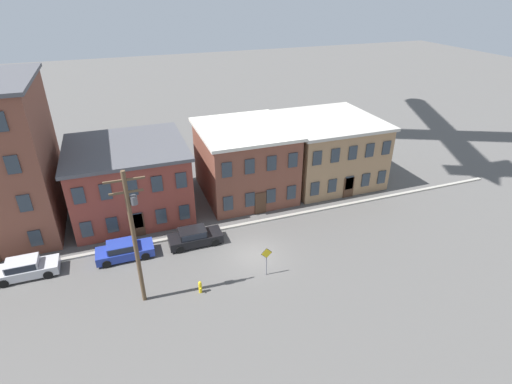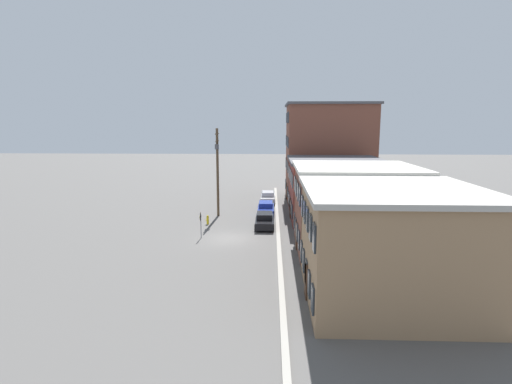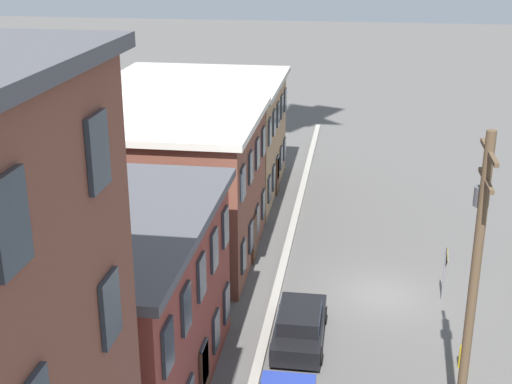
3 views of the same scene
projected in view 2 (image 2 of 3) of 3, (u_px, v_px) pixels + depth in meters
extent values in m
plane|color=#565451|center=(229.00, 239.00, 36.28)|extent=(200.00, 200.00, 0.00)
cube|color=#9E998E|center=(278.00, 238.00, 36.10)|extent=(56.00, 0.36, 0.16)
cube|color=brown|center=(328.00, 153.00, 54.07)|extent=(10.00, 10.99, 12.65)
cube|color=#4C4C51|center=(329.00, 104.00, 52.96)|extent=(10.50, 11.49, 0.30)
cube|color=#2D3842|center=(286.00, 184.00, 58.37)|extent=(0.90, 0.10, 1.40)
cube|color=#2D3842|center=(286.00, 162.00, 57.83)|extent=(0.90, 0.10, 1.40)
cube|color=#2D3842|center=(286.00, 140.00, 57.29)|extent=(0.90, 0.10, 1.40)
cube|color=#2D3842|center=(286.00, 118.00, 56.75)|extent=(0.90, 0.10, 1.40)
cube|color=#2D3842|center=(286.00, 187.00, 55.09)|extent=(0.90, 0.10, 1.40)
cube|color=#2D3842|center=(287.00, 165.00, 54.55)|extent=(0.90, 0.10, 1.40)
cube|color=#2D3842|center=(287.00, 141.00, 54.01)|extent=(0.90, 0.10, 1.40)
cube|color=#2D3842|center=(287.00, 118.00, 53.47)|extent=(0.90, 0.10, 1.40)
cube|color=#2D3842|center=(287.00, 192.00, 51.81)|extent=(0.90, 0.10, 1.40)
cube|color=#2D3842|center=(288.00, 167.00, 51.27)|extent=(0.90, 0.10, 1.40)
cube|color=#2D3842|center=(288.00, 143.00, 50.73)|extent=(0.90, 0.10, 1.40)
cube|color=#2D3842|center=(288.00, 117.00, 50.19)|extent=(0.90, 0.10, 1.40)
cube|color=#472D1E|center=(286.00, 191.00, 55.17)|extent=(1.10, 0.10, 2.20)
cube|color=brown|center=(335.00, 190.00, 43.71)|extent=(10.03, 9.62, 6.25)
cube|color=#4C4C51|center=(336.00, 160.00, 43.15)|extent=(10.53, 10.12, 0.30)
cube|color=#2D3842|center=(289.00, 197.00, 48.11)|extent=(0.90, 0.10, 1.40)
cube|color=#2D3842|center=(289.00, 171.00, 47.58)|extent=(0.90, 0.10, 1.40)
cube|color=#2D3842|center=(289.00, 200.00, 46.14)|extent=(0.90, 0.10, 1.40)
cube|color=#2D3842|center=(290.00, 173.00, 45.60)|extent=(0.90, 0.10, 1.40)
cube|color=#2D3842|center=(290.00, 204.00, 44.16)|extent=(0.90, 0.10, 1.40)
cube|color=#2D3842|center=(291.00, 176.00, 43.63)|extent=(0.90, 0.10, 1.40)
cube|color=#2D3842|center=(291.00, 207.00, 42.18)|extent=(0.90, 0.10, 1.40)
cube|color=#2D3842|center=(292.00, 178.00, 41.65)|extent=(0.90, 0.10, 1.40)
cube|color=#2D3842|center=(292.00, 212.00, 40.21)|extent=(0.90, 0.10, 1.40)
cube|color=#2D3842|center=(293.00, 181.00, 39.68)|extent=(0.90, 0.10, 1.40)
cube|color=#472D1E|center=(290.00, 208.00, 44.24)|extent=(1.10, 0.10, 2.20)
cube|color=brown|center=(354.00, 210.00, 32.71)|extent=(8.35, 9.24, 6.68)
cube|color=silver|center=(356.00, 168.00, 32.12)|extent=(8.85, 9.74, 0.30)
cube|color=#2D3842|center=(294.00, 220.00, 36.26)|extent=(0.90, 0.10, 1.40)
cube|color=#2D3842|center=(295.00, 184.00, 35.69)|extent=(0.90, 0.10, 1.40)
cube|color=#2D3842|center=(296.00, 226.00, 34.20)|extent=(0.90, 0.10, 1.40)
cube|color=#2D3842|center=(296.00, 187.00, 33.63)|extent=(0.90, 0.10, 1.40)
cube|color=#2D3842|center=(297.00, 232.00, 32.15)|extent=(0.90, 0.10, 1.40)
cube|color=#2D3842|center=(298.00, 192.00, 31.58)|extent=(0.90, 0.10, 1.40)
cube|color=#2D3842|center=(299.00, 240.00, 30.09)|extent=(0.90, 0.10, 1.40)
cube|color=#2D3842|center=(300.00, 196.00, 29.52)|extent=(0.90, 0.10, 1.40)
cube|color=#472D1E|center=(296.00, 236.00, 33.27)|extent=(1.10, 0.10, 2.20)
cube|color=#9E7A56|center=(390.00, 246.00, 23.42)|extent=(9.56, 9.67, 6.45)
cube|color=#B7B2A8|center=(394.00, 190.00, 22.84)|extent=(10.06, 10.17, 0.30)
cube|color=#2D3842|center=(301.00, 251.00, 27.64)|extent=(0.90, 0.10, 1.40)
cube|color=#2D3842|center=(302.00, 206.00, 27.09)|extent=(0.90, 0.10, 1.40)
cube|color=#2D3842|center=(304.00, 260.00, 25.76)|extent=(0.90, 0.10, 1.40)
cube|color=#2D3842|center=(305.00, 212.00, 25.21)|extent=(0.90, 0.10, 1.40)
cube|color=#2D3842|center=(306.00, 271.00, 23.88)|extent=(0.90, 0.10, 1.40)
cube|color=#2D3842|center=(307.00, 219.00, 23.33)|extent=(0.90, 0.10, 1.40)
cube|color=#2D3842|center=(309.00, 284.00, 22.00)|extent=(0.90, 0.10, 1.40)
cube|color=#2D3842|center=(310.00, 227.00, 21.44)|extent=(0.90, 0.10, 1.40)
cube|color=#2D3842|center=(313.00, 299.00, 20.11)|extent=(0.90, 0.10, 1.40)
cube|color=#2D3842|center=(314.00, 237.00, 19.56)|extent=(0.90, 0.10, 1.40)
cube|color=#472D1E|center=(306.00, 279.00, 23.97)|extent=(1.10, 0.10, 2.20)
cube|color=#B7B7BC|center=(268.00, 199.00, 52.61)|extent=(4.40, 1.80, 0.70)
cube|color=#B7B7BC|center=(268.00, 194.00, 52.70)|extent=(2.20, 1.51, 0.55)
cube|color=#1E232D|center=(268.00, 194.00, 52.70)|extent=(2.02, 1.58, 0.48)
cylinder|color=black|center=(274.00, 202.00, 51.19)|extent=(0.66, 0.22, 0.66)
cylinder|color=black|center=(261.00, 202.00, 51.25)|extent=(0.66, 0.22, 0.66)
cylinder|color=black|center=(274.00, 198.00, 54.04)|extent=(0.66, 0.22, 0.66)
cylinder|color=black|center=(262.00, 198.00, 54.11)|extent=(0.66, 0.22, 0.66)
cube|color=#233899|center=(266.00, 210.00, 45.72)|extent=(4.40, 1.80, 0.70)
cube|color=#233899|center=(266.00, 204.00, 45.81)|extent=(2.20, 1.51, 0.55)
cube|color=#1E232D|center=(266.00, 204.00, 45.81)|extent=(2.02, 1.58, 0.48)
cylinder|color=black|center=(273.00, 215.00, 44.30)|extent=(0.66, 0.22, 0.66)
cylinder|color=black|center=(258.00, 214.00, 44.36)|extent=(0.66, 0.22, 0.66)
cylinder|color=black|center=(273.00, 209.00, 47.15)|extent=(0.66, 0.22, 0.66)
cylinder|color=black|center=(259.00, 209.00, 47.22)|extent=(0.66, 0.22, 0.66)
cube|color=black|center=(265.00, 222.00, 40.18)|extent=(4.40, 1.80, 0.70)
cube|color=black|center=(265.00, 216.00, 40.27)|extent=(2.20, 1.51, 0.55)
cube|color=#1E232D|center=(265.00, 216.00, 40.27)|extent=(2.02, 1.58, 0.48)
cylinder|color=black|center=(273.00, 228.00, 38.76)|extent=(0.66, 0.22, 0.66)
cylinder|color=black|center=(256.00, 228.00, 38.82)|extent=(0.66, 0.22, 0.66)
cylinder|color=black|center=(273.00, 221.00, 41.61)|extent=(0.66, 0.22, 0.66)
cylinder|color=black|center=(257.00, 220.00, 41.68)|extent=(0.66, 0.22, 0.66)
cylinder|color=slate|center=(201.00, 226.00, 36.24)|extent=(0.08, 0.08, 2.28)
cube|color=yellow|center=(200.00, 217.00, 36.10)|extent=(0.80, 0.03, 0.80)
cube|color=black|center=(200.00, 217.00, 36.10)|extent=(0.86, 0.02, 0.86)
cylinder|color=brown|center=(218.00, 173.00, 44.31)|extent=(0.28, 0.28, 9.81)
cube|color=brown|center=(217.00, 134.00, 43.57)|extent=(2.40, 0.12, 0.12)
cube|color=brown|center=(217.00, 141.00, 43.71)|extent=(2.00, 0.12, 0.12)
cylinder|color=#515156|center=(217.00, 147.00, 43.47)|extent=(0.44, 0.44, 0.55)
cylinder|color=yellow|center=(208.00, 220.00, 41.36)|extent=(0.24, 0.24, 0.80)
sphere|color=yellow|center=(208.00, 216.00, 41.28)|extent=(0.22, 0.22, 0.22)
cylinder|color=yellow|center=(206.00, 220.00, 41.36)|extent=(0.10, 0.12, 0.10)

